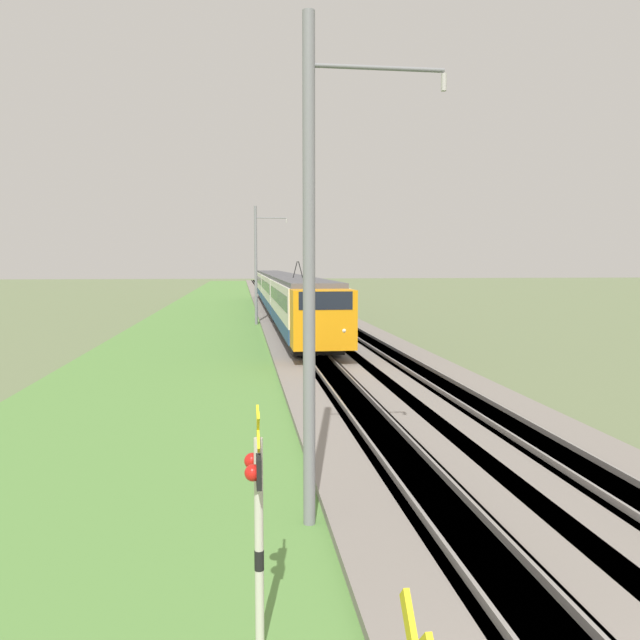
{
  "coord_description": "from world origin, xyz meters",
  "views": [
    {
      "loc": [
        -4.24,
        3.71,
        4.86
      ],
      "look_at": [
        24.82,
        0.0,
        2.21
      ],
      "focal_mm": 35.0,
      "sensor_mm": 36.0,
      "label": 1
    }
  ],
  "objects_px": {
    "passenger_train": "(281,291)",
    "catenary_mast_near": "(312,272)",
    "crossing_signal_aux": "(257,508)",
    "catenary_mast_mid": "(257,265)"
  },
  "relations": [
    {
      "from": "catenary_mast_near",
      "to": "catenary_mast_mid",
      "type": "relative_size",
      "value": 0.98
    },
    {
      "from": "passenger_train",
      "to": "crossing_signal_aux",
      "type": "bearing_deg",
      "value": -4.07
    },
    {
      "from": "crossing_signal_aux",
      "to": "catenary_mast_mid",
      "type": "bearing_deg",
      "value": -91.5
    },
    {
      "from": "crossing_signal_aux",
      "to": "catenary_mast_near",
      "type": "distance_m",
      "value": 4.69
    },
    {
      "from": "passenger_train",
      "to": "catenary_mast_near",
      "type": "xyz_separation_m",
      "value": [
        -46.16,
        2.45,
        2.37
      ]
    },
    {
      "from": "catenary_mast_mid",
      "to": "passenger_train",
      "type": "bearing_deg",
      "value": -16.39
    },
    {
      "from": "passenger_train",
      "to": "catenary_mast_mid",
      "type": "bearing_deg",
      "value": -16.39
    },
    {
      "from": "catenary_mast_near",
      "to": "crossing_signal_aux",
      "type": "bearing_deg",
      "value": 163.21
    },
    {
      "from": "passenger_train",
      "to": "catenary_mast_near",
      "type": "bearing_deg",
      "value": -3.04
    },
    {
      "from": "catenary_mast_near",
      "to": "passenger_train",
      "type": "bearing_deg",
      "value": -3.04
    }
  ]
}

